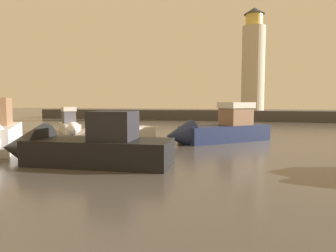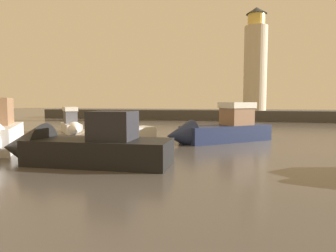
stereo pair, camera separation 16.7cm
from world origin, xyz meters
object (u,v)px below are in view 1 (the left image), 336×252
object	(u,v)px
lighthouse	(253,62)
motorboat_3	(72,147)
motorboat_5	(111,134)
motorboat_4	(70,124)
motorboat_0	(216,130)

from	to	relation	value
lighthouse	motorboat_3	world-z (taller)	lighthouse
motorboat_3	motorboat_5	size ratio (longest dim) A/B	1.40
motorboat_3	motorboat_4	size ratio (longest dim) A/B	1.82
lighthouse	motorboat_4	bearing A→B (deg)	-124.02
lighthouse	motorboat_5	world-z (taller)	lighthouse
motorboat_0	motorboat_5	size ratio (longest dim) A/B	1.24
lighthouse	motorboat_3	distance (m)	42.21
lighthouse	motorboat_3	xyz separation A→B (m)	(-9.48, -40.12, -9.08)
lighthouse	motorboat_5	distance (m)	35.54
lighthouse	motorboat_0	distance (m)	31.47
motorboat_0	lighthouse	bearing A→B (deg)	83.97
motorboat_4	motorboat_0	bearing A→B (deg)	-11.58
lighthouse	motorboat_0	size ratio (longest dim) A/B	2.10
motorboat_0	motorboat_3	bearing A→B (deg)	-121.99
motorboat_3	motorboat_4	bearing A→B (deg)	123.39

